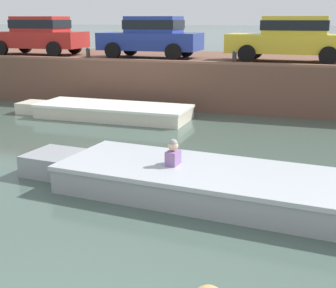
# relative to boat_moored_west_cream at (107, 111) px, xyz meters

# --- Properties ---
(ground_plane) EXTENTS (400.00, 400.00, 0.00)m
(ground_plane) POSITION_rel_boat_moored_west_cream_xyz_m (4.24, -4.54, -0.22)
(ground_plane) COLOR #42564C
(far_quay_wall) EXTENTS (60.00, 6.00, 1.64)m
(far_quay_wall) POSITION_rel_boat_moored_west_cream_xyz_m (4.24, 4.79, 0.60)
(far_quay_wall) COLOR brown
(far_quay_wall) RESTS_ON ground
(far_wall_coping) EXTENTS (60.00, 0.24, 0.08)m
(far_wall_coping) POSITION_rel_boat_moored_west_cream_xyz_m (4.24, 1.91, 1.46)
(far_wall_coping) COLOR brown
(far_wall_coping) RESTS_ON far_quay_wall
(boat_moored_west_cream) EXTENTS (5.90, 1.80, 0.44)m
(boat_moored_west_cream) POSITION_rel_boat_moored_west_cream_xyz_m (0.00, 0.00, 0.00)
(boat_moored_west_cream) COLOR silver
(boat_moored_west_cream) RESTS_ON ground
(motorboat_passing) EXTENTS (7.13, 2.54, 1.00)m
(motorboat_passing) POSITION_rel_boat_moored_west_cream_xyz_m (4.63, -5.71, 0.04)
(motorboat_passing) COLOR #93999E
(motorboat_passing) RESTS_ON ground
(car_leftmost_red) EXTENTS (3.93, 2.04, 1.54)m
(car_leftmost_red) POSITION_rel_boat_moored_west_cream_xyz_m (-4.68, 3.58, 2.27)
(car_leftmost_red) COLOR #B2231E
(car_leftmost_red) RESTS_ON far_quay_wall
(car_left_inner_blue) EXTENTS (3.81, 1.89, 1.54)m
(car_left_inner_blue) POSITION_rel_boat_moored_west_cream_xyz_m (0.25, 3.57, 2.26)
(car_left_inner_blue) COLOR #233893
(car_left_inner_blue) RESTS_ON far_quay_wall
(car_centre_yellow) EXTENTS (4.28, 1.97, 1.54)m
(car_centre_yellow) POSITION_rel_boat_moored_west_cream_xyz_m (5.40, 3.57, 2.27)
(car_centre_yellow) COLOR yellow
(car_centre_yellow) RESTS_ON far_quay_wall
(mooring_bollard_west) EXTENTS (0.15, 0.15, 0.45)m
(mooring_bollard_west) POSITION_rel_boat_moored_west_cream_xyz_m (-1.66, 2.04, 1.66)
(mooring_bollard_west) COLOR #2D2B28
(mooring_bollard_west) RESTS_ON far_quay_wall
(mooring_bollard_mid) EXTENTS (0.15, 0.15, 0.45)m
(mooring_bollard_mid) POSITION_rel_boat_moored_west_cream_xyz_m (3.71, 2.04, 1.66)
(mooring_bollard_mid) COLOR #2D2B28
(mooring_bollard_mid) RESTS_ON far_quay_wall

